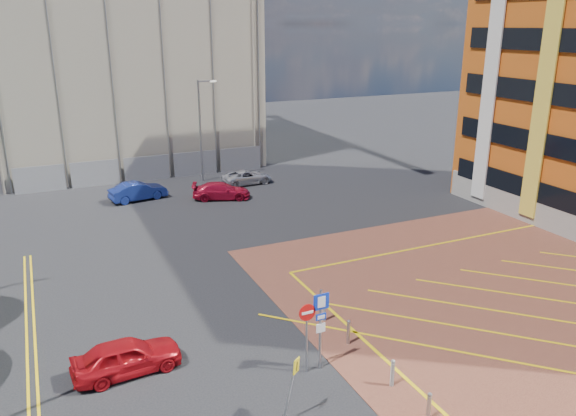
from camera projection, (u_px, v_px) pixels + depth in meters
ground at (320, 387)px, 19.61m from camera, size 140.00×140.00×0.00m
lamp_back at (201, 127)px, 44.05m from camera, size 1.53×0.16×8.00m
sign_cluster at (316, 323)px, 19.97m from camera, size 1.17×0.12×3.20m
warning_sign at (292, 382)px, 17.51m from camera, size 0.69×0.40×2.25m
bollard_row at (404, 385)px, 18.94m from camera, size 0.14×11.14×0.90m
construction_building at (116, 36)px, 50.72m from camera, size 21.20×19.20×22.00m
construction_fence at (159, 167)px, 45.60m from camera, size 21.60×0.06×2.00m
car_red_left at (127, 356)px, 20.24m from camera, size 3.98×1.84×1.32m
car_blue_back at (138, 191)px, 40.22m from camera, size 4.21×2.06×1.33m
car_red_back at (221, 191)px, 40.52m from camera, size 4.45×2.99×1.20m
car_silver_back at (247, 177)px, 44.34m from camera, size 4.10×2.07×1.11m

